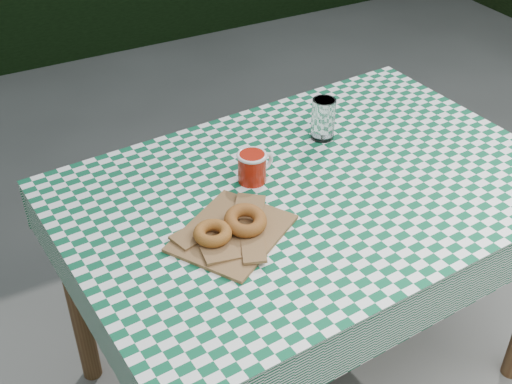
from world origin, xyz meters
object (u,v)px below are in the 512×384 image
coffee_mug (252,168)px  drinking_glass (323,119)px  table (307,290)px  paper_bag (232,232)px

coffee_mug → drinking_glass: size_ratio=1.21×
coffee_mug → table: bearing=-48.3°
paper_bag → coffee_mug: (0.15, 0.18, 0.03)m
table → paper_bag: size_ratio=4.76×
table → coffee_mug: (-0.13, 0.09, 0.42)m
table → paper_bag: 0.48m
drinking_glass → paper_bag: bearing=-147.3°
table → paper_bag: paper_bag is taller
table → drinking_glass: 0.51m
paper_bag → coffee_mug: coffee_mug is taller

